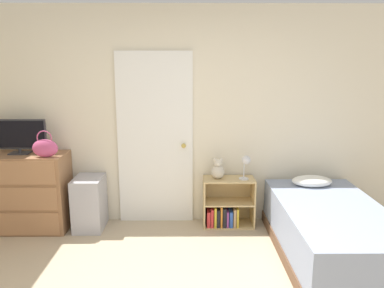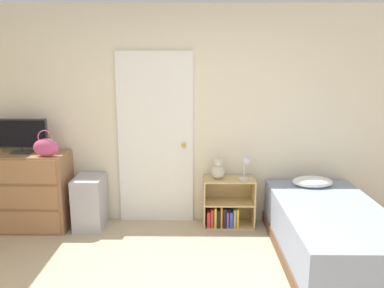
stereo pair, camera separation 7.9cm
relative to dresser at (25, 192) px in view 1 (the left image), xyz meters
The scene contains 10 objects.
wall_back 1.96m from the dresser, ahead, with size 10.00×0.06×2.55m.
door_closed 1.61m from the dresser, ahead, with size 0.89×0.09×2.04m.
dresser is the anchor object (origin of this frame).
tv 0.66m from the dresser, 130.49° to the left, with size 0.62×0.16×0.39m.
handbag 0.66m from the dresser, 23.13° to the right, with size 0.28×0.10×0.30m.
storage_bin 0.74m from the dresser, ahead, with size 0.33×0.44×0.61m.
bookshelf 2.34m from the dresser, ahead, with size 0.60×0.30×0.58m.
teddy_bear 2.24m from the dresser, ahead, with size 0.16×0.16×0.25m.
desk_lamp 2.57m from the dresser, ahead, with size 0.13×0.12×0.29m.
bed 3.37m from the dresser, 11.86° to the right, with size 1.01×1.87×0.64m.
Camera 1 is at (0.14, -2.19, 1.89)m, focal length 35.00 mm.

